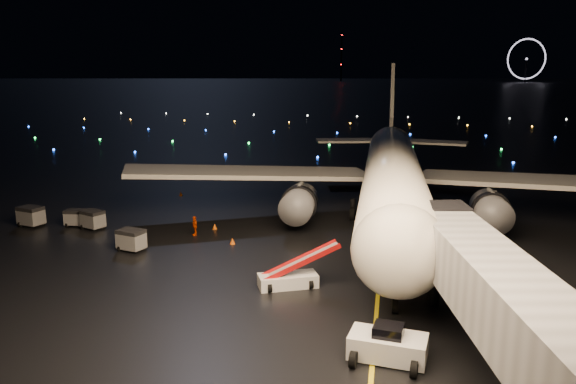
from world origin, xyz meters
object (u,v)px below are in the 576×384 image
airliner (394,141)px  baggage_cart_3 (31,216)px  belt_loader (288,267)px  crew_c (195,226)px  baggage_cart_1 (93,220)px  pushback_tug (388,342)px  baggage_cart_2 (76,218)px  baggage_cart_0 (131,240)px

airliner → baggage_cart_3: (-33.37, -9.98, -6.69)m
airliner → belt_loader: 22.41m
crew_c → baggage_cart_1: (-10.04, 0.27, -0.02)m
baggage_cart_1 → baggage_cart_3: bearing=-155.5°
crew_c → baggage_cart_3: 16.25m
baggage_cart_1 → pushback_tug: bearing=-12.9°
baggage_cart_3 → baggage_cart_2: bearing=25.9°
pushback_tug → crew_c: (-17.22, 19.08, -0.05)m
baggage_cart_0 → baggage_cart_3: 13.67m
airliner → baggage_cart_2: 31.41m
baggage_cart_1 → baggage_cart_2: bearing=-173.5°
baggage_cart_0 → baggage_cart_2: (-8.55, 5.97, -0.10)m
baggage_cart_0 → baggage_cart_1: bearing=155.7°
pushback_tug → baggage_cart_2: pushback_tug is taller
airliner → baggage_cart_2: size_ratio=29.49×
pushback_tug → belt_loader: (-6.80, 8.64, 0.49)m
airliner → belt_loader: airliner is taller
crew_c → baggage_cart_0: 6.23m
crew_c → baggage_cart_2: size_ratio=0.96×
airliner → baggage_cart_1: size_ratio=26.53×
pushback_tug → baggage_cart_2: 35.50m
crew_c → belt_loader: bearing=9.9°
crew_c → baggage_cart_2: 12.17m
airliner → baggage_cart_0: (-20.71, -15.12, -6.74)m
crew_c → baggage_cart_1: size_ratio=0.87×
belt_loader → baggage_cart_1: size_ratio=2.88×
airliner → baggage_cart_0: bearing=-145.0°
crew_c → pushback_tug: bearing=7.0°
pushback_tug → baggage_cart_0: size_ratio=1.88×
baggage_cart_0 → baggage_cart_3: baggage_cart_3 is taller
belt_loader → baggage_cart_3: belt_loader is taller
pushback_tug → baggage_cart_2: size_ratio=2.13×
belt_loader → baggage_cart_3: (-26.66, 10.49, -0.48)m
baggage_cart_2 → belt_loader: bearing=-31.3°
airliner → baggage_cart_0: size_ratio=26.00×
belt_loader → baggage_cart_2: belt_loader is taller
baggage_cart_3 → airliner: bearing=31.3°
airliner → baggage_cart_0: 26.51m
baggage_cart_0 → baggage_cart_2: bearing=160.5°
baggage_cart_1 → baggage_cart_0: bearing=-17.2°
baggage_cart_1 → baggage_cart_2: 2.18m
airliner → pushback_tug: size_ratio=13.86×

